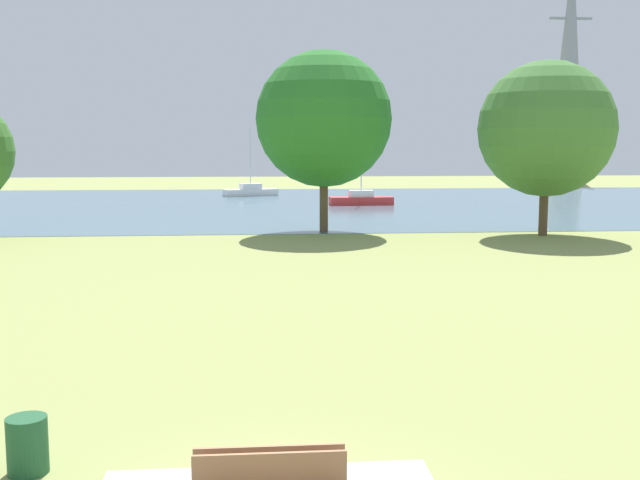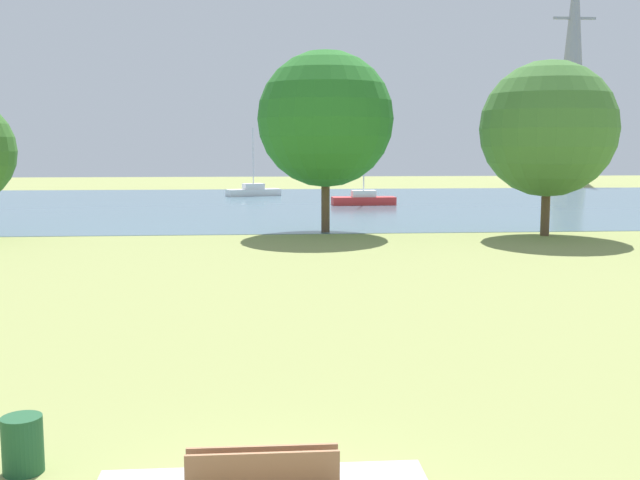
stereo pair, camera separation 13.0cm
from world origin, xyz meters
name	(u,v)px [view 2 (the right image)]	position (x,y,z in m)	size (l,w,h in m)	color
ground_plane	(260,258)	(0.00, 22.00, 0.00)	(160.00, 160.00, 0.00)	#8C9351
litter_bin	(23,445)	(-3.32, 1.86, 0.40)	(0.56, 0.56, 0.80)	#1E512D
water_surface	(259,204)	(0.00, 50.00, 0.01)	(140.00, 40.00, 0.02)	slate
sailboat_white	(253,191)	(-0.48, 59.84, 0.45)	(5.02, 3.03, 6.02)	white
sailboat_red	(364,199)	(7.95, 48.78, 0.47)	(4.85, 1.67, 7.51)	red
tree_east_far	(326,119)	(3.46, 30.87, 5.86)	(7.02, 7.02, 9.38)	brown
tree_west_far	(548,129)	(14.34, 28.45, 5.33)	(6.75, 6.75, 8.71)	brown
electricity_pylon	(573,65)	(37.90, 82.18, 14.14)	(6.40, 4.40, 28.26)	gray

